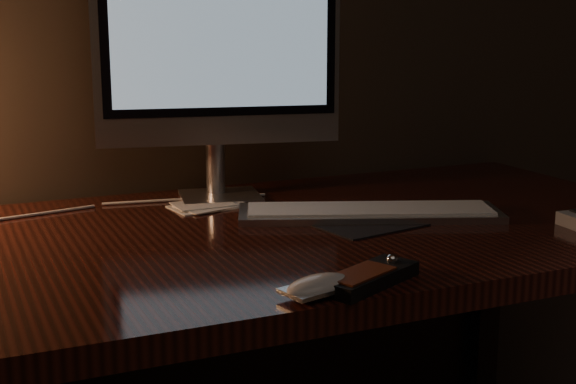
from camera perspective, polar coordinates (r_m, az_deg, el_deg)
name	(u,v)px	position (r m, az deg, el deg)	size (l,w,h in m)	color
desk	(236,291)	(1.45, -3.72, -7.06)	(1.60, 0.75, 0.75)	#37130C
monitor	(218,48)	(1.56, -4.97, 10.16)	(0.47, 0.17, 0.50)	silver
keyboard	(369,212)	(1.45, 5.80, -1.44)	(0.47, 0.13, 0.02)	silver
mousepad	(369,219)	(1.43, 5.80, -1.95)	(0.22, 0.18, 0.00)	black
mouse	(319,289)	(1.04, 2.25, -6.89)	(0.10, 0.05, 0.02)	white
media_remote	(369,277)	(1.09, 5.76, -6.01)	(0.17, 0.12, 0.03)	black
papers	(207,206)	(1.53, -5.80, -0.97)	(0.13, 0.09, 0.01)	white
cable	(100,210)	(1.53, -13.25, -1.25)	(0.01, 0.01, 0.67)	white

